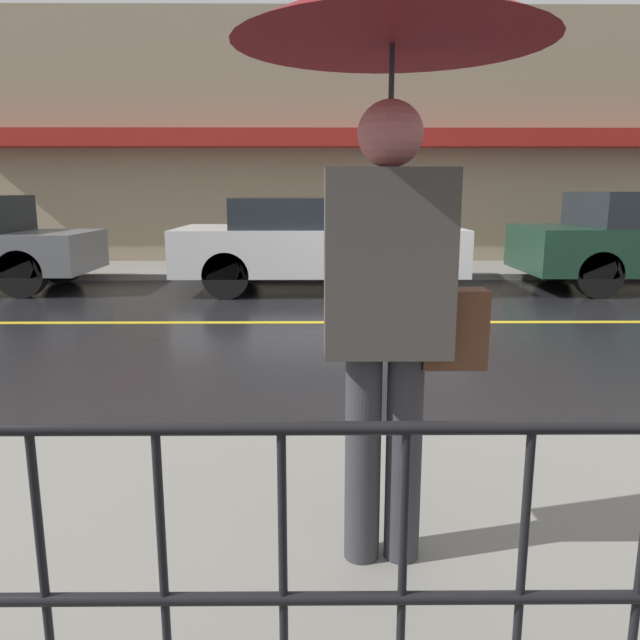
# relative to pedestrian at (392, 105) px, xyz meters

# --- Properties ---
(ground_plane) EXTENTS (80.00, 80.00, 0.00)m
(ground_plane) POSITION_rel_pedestrian_xyz_m (1.06, 5.10, -1.86)
(ground_plane) COLOR black
(sidewalk_near) EXTENTS (28.00, 2.53, 0.11)m
(sidewalk_near) POSITION_rel_pedestrian_xyz_m (1.06, 0.20, -1.81)
(sidewalk_near) COLOR gray
(sidewalk_near) RESTS_ON ground_plane
(sidewalk_far) EXTENTS (28.00, 2.19, 0.11)m
(sidewalk_far) POSITION_rel_pedestrian_xyz_m (1.06, 9.82, -1.81)
(sidewalk_far) COLOR gray
(sidewalk_far) RESTS_ON ground_plane
(lane_marking) EXTENTS (25.20, 0.12, 0.01)m
(lane_marking) POSITION_rel_pedestrian_xyz_m (1.06, 5.10, -1.86)
(lane_marking) COLOR gold
(lane_marking) RESTS_ON ground_plane
(building_storefront) EXTENTS (28.00, 0.85, 5.16)m
(building_storefront) POSITION_rel_pedestrian_xyz_m (1.06, 11.04, 0.72)
(building_storefront) COLOR gray
(building_storefront) RESTS_ON ground_plane
(pedestrian) EXTENTS (1.12, 1.12, 2.21)m
(pedestrian) POSITION_rel_pedestrian_xyz_m (0.00, 0.00, 0.00)
(pedestrian) COLOR #333338
(pedestrian) RESTS_ON sidewalk_near
(car_white) EXTENTS (4.45, 1.95, 1.46)m
(car_white) POSITION_rel_pedestrian_xyz_m (-0.25, 7.69, -1.10)
(car_white) COLOR silver
(car_white) RESTS_ON ground_plane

